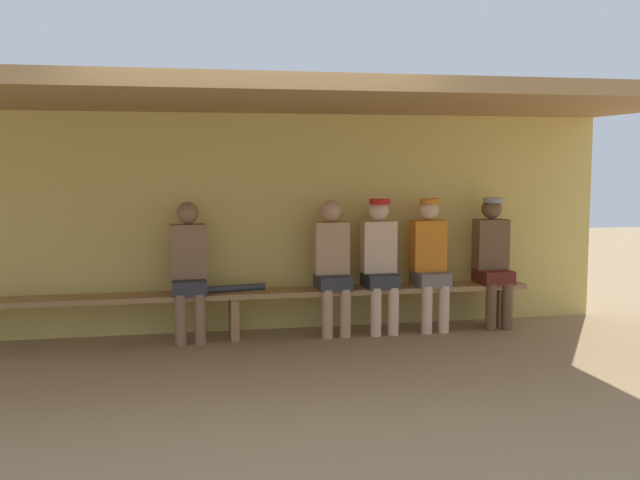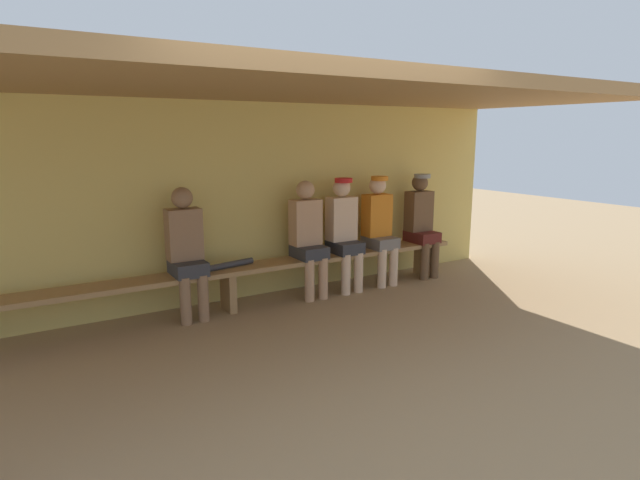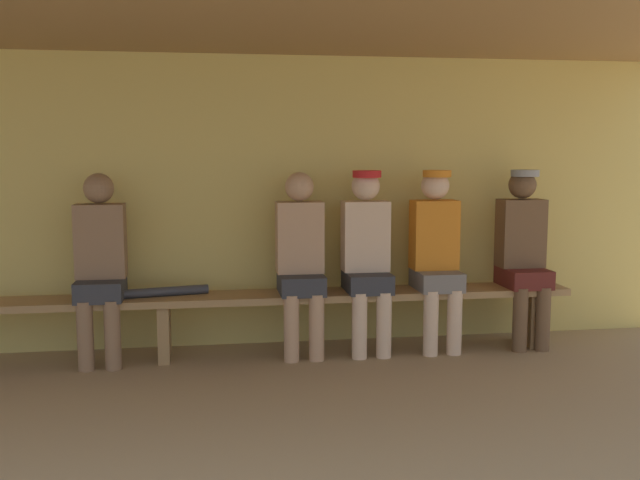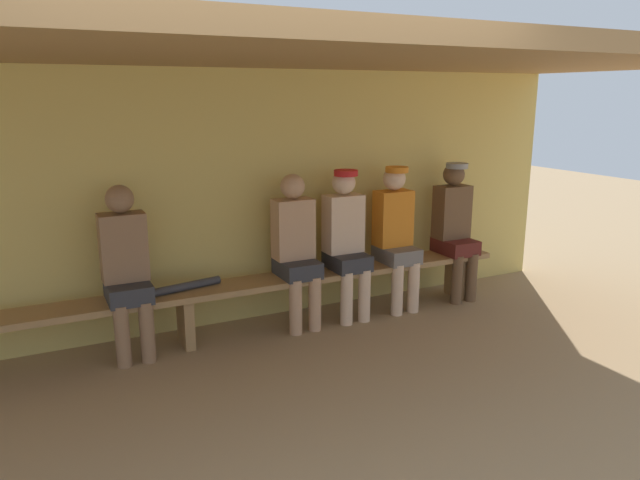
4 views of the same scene
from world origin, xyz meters
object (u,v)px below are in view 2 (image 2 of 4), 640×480
baseball_bat (221,266)px  player_leftmost (308,234)px  bench (228,275)px  player_rightmost (344,229)px  player_near_post (421,220)px  player_in_red (186,248)px  player_with_sunglasses (379,225)px

baseball_bat → player_leftmost: bearing=-11.0°
bench → player_rightmost: (1.47, 0.00, 0.36)m
player_rightmost → player_near_post: size_ratio=1.00×
bench → player_leftmost: size_ratio=4.49×
player_leftmost → bench: bearing=-179.8°
bench → player_rightmost: player_rightmost is taller
player_leftmost → player_near_post: size_ratio=0.99×
player_leftmost → player_in_red: size_ratio=1.00×
player_rightmost → player_leftmost: size_ratio=1.01×
player_rightmost → player_near_post: same height
baseball_bat → player_rightmost: bearing=-11.1°
player_with_sunglasses → player_leftmost: (-1.02, -0.00, -0.02)m
player_rightmost → baseball_bat: bearing=-179.9°
player_rightmost → player_near_post: (1.22, 0.00, 0.00)m
player_with_sunglasses → baseball_bat: 2.09m
bench → player_in_red: (-0.43, 0.00, 0.34)m
player_rightmost → player_with_sunglasses: (0.53, 0.00, 0.00)m
player_leftmost → baseball_bat: player_leftmost is taller
player_with_sunglasses → bench: bearing=-179.9°
bench → player_rightmost: size_ratio=4.46×
player_in_red → player_near_post: bearing=0.0°
bench → player_with_sunglasses: (2.01, 0.00, 0.36)m
bench → player_leftmost: 1.04m
player_leftmost → baseball_bat: size_ratio=1.70×
player_with_sunglasses → player_in_red: size_ratio=1.01×
player_leftmost → player_near_post: player_near_post is taller
player_rightmost → baseball_bat: (-1.55, -0.00, -0.25)m
player_rightmost → player_with_sunglasses: size_ratio=1.00×
baseball_bat → player_in_red: bearing=168.3°
player_with_sunglasses → player_in_red: 2.43m
player_in_red → baseball_bat: bearing=-0.5°
player_near_post → player_in_red: 3.12m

